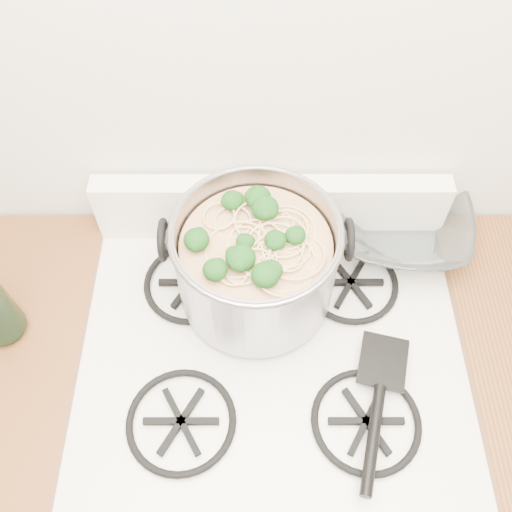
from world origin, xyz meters
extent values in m
plane|color=silver|center=(0.00, 1.60, 1.35)|extent=(3.60, 0.00, 3.60)
cube|color=white|center=(0.00, 1.27, 0.41)|extent=(0.76, 0.65, 0.81)
cube|color=white|center=(0.00, 1.27, 0.88)|extent=(0.76, 0.65, 0.04)
cube|color=black|center=(0.00, 1.27, 0.91)|extent=(0.60, 0.56, 0.02)
cube|color=silver|center=(-0.51, 1.27, 0.44)|extent=(0.25, 0.65, 0.88)
cube|color=#563014|center=(-0.51, 1.27, 0.90)|extent=(0.25, 0.65, 0.04)
cylinder|color=gray|center=(-0.03, 1.39, 1.03)|extent=(0.31, 0.31, 0.21)
torus|color=gray|center=(-0.03, 1.39, 1.13)|extent=(0.32, 0.32, 0.01)
torus|color=black|center=(-0.20, 1.39, 1.10)|extent=(0.01, 0.08, 0.08)
torus|color=black|center=(0.14, 1.39, 1.10)|extent=(0.01, 0.08, 0.08)
cylinder|color=tan|center=(-0.03, 1.39, 1.01)|extent=(0.29, 0.29, 0.16)
sphere|color=#134211|center=(-0.03, 1.39, 1.11)|extent=(0.04, 0.04, 0.04)
sphere|color=#134211|center=(-0.03, 1.39, 1.11)|extent=(0.04, 0.04, 0.04)
sphere|color=#134211|center=(-0.03, 1.39, 1.11)|extent=(0.04, 0.04, 0.04)
sphere|color=#134211|center=(-0.03, 1.39, 1.11)|extent=(0.04, 0.04, 0.04)
sphere|color=#134211|center=(-0.03, 1.39, 1.11)|extent=(0.04, 0.04, 0.04)
sphere|color=#134211|center=(-0.03, 1.39, 1.11)|extent=(0.04, 0.04, 0.04)
sphere|color=#134211|center=(-0.03, 1.39, 1.11)|extent=(0.04, 0.04, 0.04)
sphere|color=#134211|center=(-0.03, 1.39, 1.11)|extent=(0.04, 0.04, 0.04)
sphere|color=#134211|center=(-0.03, 1.39, 1.11)|extent=(0.04, 0.04, 0.04)
sphere|color=#134211|center=(-0.03, 1.39, 1.11)|extent=(0.04, 0.04, 0.04)
sphere|color=#134211|center=(-0.03, 1.39, 1.11)|extent=(0.04, 0.04, 0.04)
sphere|color=#134211|center=(-0.03, 1.39, 1.11)|extent=(0.04, 0.04, 0.04)
imported|color=white|center=(0.29, 1.54, 0.94)|extent=(0.13, 0.13, 0.03)
camera|label=1|loc=(-0.03, 0.77, 1.95)|focal=40.00mm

